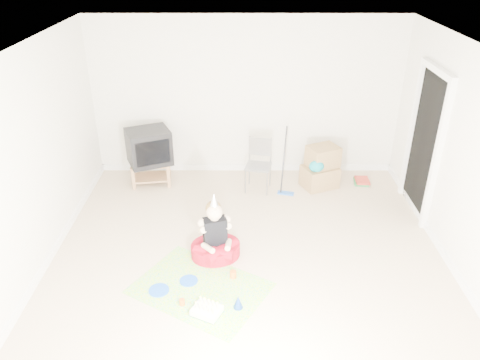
{
  "coord_description": "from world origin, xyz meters",
  "views": [
    {
      "loc": [
        -0.09,
        -4.81,
        3.64
      ],
      "look_at": [
        -0.1,
        0.4,
        0.9
      ],
      "focal_mm": 35.0,
      "sensor_mm": 36.0,
      "label": 1
    }
  ],
  "objects_px": {
    "crt_tv": "(149,147)",
    "seated_woman": "(215,243)",
    "birthday_cake": "(207,311)",
    "folding_chair": "(258,166)",
    "tv_stand": "(151,171)",
    "cardboard_boxes": "(321,168)"
  },
  "relations": [
    {
      "from": "crt_tv",
      "to": "seated_woman",
      "type": "distance_m",
      "value": 2.3
    },
    {
      "from": "birthday_cake",
      "to": "folding_chair",
      "type": "bearing_deg",
      "value": 77.15
    },
    {
      "from": "birthday_cake",
      "to": "crt_tv",
      "type": "bearing_deg",
      "value": 110.08
    },
    {
      "from": "tv_stand",
      "to": "crt_tv",
      "type": "xyz_separation_m",
      "value": [
        0.0,
        0.0,
        0.43
      ]
    },
    {
      "from": "cardboard_boxes",
      "to": "tv_stand",
      "type": "bearing_deg",
      "value": 178.48
    },
    {
      "from": "birthday_cake",
      "to": "seated_woman",
      "type": "bearing_deg",
      "value": 87.61
    },
    {
      "from": "cardboard_boxes",
      "to": "seated_woman",
      "type": "height_order",
      "value": "seated_woman"
    },
    {
      "from": "folding_chair",
      "to": "birthday_cake",
      "type": "distance_m",
      "value": 2.89
    },
    {
      "from": "cardboard_boxes",
      "to": "birthday_cake",
      "type": "xyz_separation_m",
      "value": [
        -1.65,
        -2.92,
        -0.28
      ]
    },
    {
      "from": "tv_stand",
      "to": "seated_woman",
      "type": "bearing_deg",
      "value": -59.69
    },
    {
      "from": "tv_stand",
      "to": "seated_woman",
      "type": "relative_size",
      "value": 0.73
    },
    {
      "from": "cardboard_boxes",
      "to": "seated_woman",
      "type": "bearing_deg",
      "value": -130.55
    },
    {
      "from": "folding_chair",
      "to": "cardboard_boxes",
      "type": "relative_size",
      "value": 1.25
    },
    {
      "from": "tv_stand",
      "to": "cardboard_boxes",
      "type": "distance_m",
      "value": 2.74
    },
    {
      "from": "tv_stand",
      "to": "cardboard_boxes",
      "type": "height_order",
      "value": "cardboard_boxes"
    },
    {
      "from": "folding_chair",
      "to": "seated_woman",
      "type": "height_order",
      "value": "seated_woman"
    },
    {
      "from": "cardboard_boxes",
      "to": "seated_woman",
      "type": "distance_m",
      "value": 2.47
    },
    {
      "from": "crt_tv",
      "to": "cardboard_boxes",
      "type": "bearing_deg",
      "value": -25.24
    },
    {
      "from": "tv_stand",
      "to": "crt_tv",
      "type": "distance_m",
      "value": 0.43
    },
    {
      "from": "tv_stand",
      "to": "seated_woman",
      "type": "distance_m",
      "value": 2.25
    },
    {
      "from": "crt_tv",
      "to": "seated_woman",
      "type": "relative_size",
      "value": 0.71
    },
    {
      "from": "seated_woman",
      "to": "birthday_cake",
      "type": "relative_size",
      "value": 2.45
    }
  ]
}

